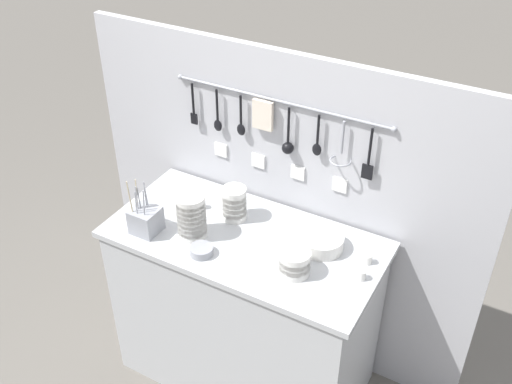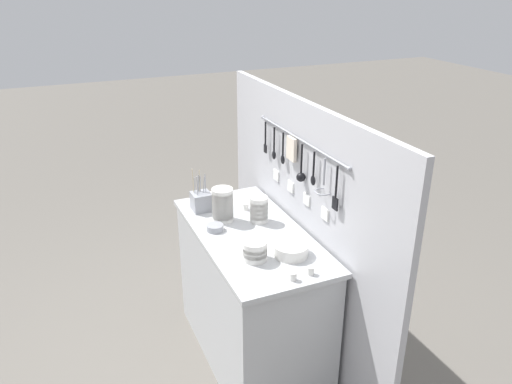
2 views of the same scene
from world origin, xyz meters
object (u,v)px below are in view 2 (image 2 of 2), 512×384
object	(u,v)px
cutlery_caddy	(201,201)
cup_back_left	(212,195)
cup_front_right	(292,276)
cup_edge_far	(311,271)
plate_stack	(291,250)
bowl_stack_short_front	(259,209)
bowl_stack_tall_left	(223,205)
steel_mixing_bowl	(215,228)
cup_by_caddy	(246,207)
bowl_stack_nested_right	(255,251)

from	to	relation	value
cutlery_caddy	cup_back_left	size ratio (longest dim) A/B	6.21
cutlery_caddy	cup_front_right	xyz separation A→B (m)	(0.98, 0.17, -0.04)
cup_edge_far	cup_front_right	distance (m)	0.11
plate_stack	cup_front_right	xyz separation A→B (m)	(0.23, -0.11, -0.01)
bowl_stack_short_front	cup_edge_far	bearing A→B (deg)	0.29
bowl_stack_tall_left	steel_mixing_bowl	world-z (taller)	bowl_stack_tall_left
cutlery_caddy	cup_back_left	xyz separation A→B (m)	(-0.15, 0.12, -0.04)
plate_stack	cup_front_right	bearing A→B (deg)	-25.45
cup_front_right	cup_back_left	xyz separation A→B (m)	(-1.13, -0.05, 0.00)
bowl_stack_tall_left	cup_by_caddy	world-z (taller)	bowl_stack_tall_left
bowl_stack_tall_left	plate_stack	world-z (taller)	bowl_stack_tall_left
bowl_stack_nested_right	cup_front_right	xyz separation A→B (m)	(0.26, 0.10, -0.03)
cup_front_right	cup_back_left	size ratio (longest dim) A/B	1.00
cup_edge_far	cup_by_caddy	xyz separation A→B (m)	(-0.85, -0.02, 0.00)
bowl_stack_nested_right	bowl_stack_tall_left	distance (m)	0.52
bowl_stack_nested_right	steel_mixing_bowl	distance (m)	0.42
cup_edge_far	cup_back_left	xyz separation A→B (m)	(-1.12, -0.16, 0.00)
bowl_stack_nested_right	steel_mixing_bowl	xyz separation A→B (m)	(-0.41, -0.09, -0.04)
bowl_stack_short_front	cup_by_caddy	distance (m)	0.19
bowl_stack_nested_right	cup_edge_far	bearing A→B (deg)	39.84
bowl_stack_nested_right	cup_by_caddy	xyz separation A→B (m)	(-0.60, 0.19, -0.03)
bowl_stack_nested_right	bowl_stack_short_front	size ratio (longest dim) A/B	0.80
bowl_stack_tall_left	cup_edge_far	world-z (taller)	bowl_stack_tall_left
bowl_stack_short_front	plate_stack	bearing A→B (deg)	-0.21
plate_stack	cup_by_caddy	bearing A→B (deg)	-178.93
bowl_stack_tall_left	cup_back_left	bearing A→B (deg)	172.66
cup_by_caddy	cup_back_left	size ratio (longest dim) A/B	1.00
bowl_stack_tall_left	cup_front_right	world-z (taller)	bowl_stack_tall_left
cup_front_right	cup_back_left	distance (m)	1.13
cup_front_right	bowl_stack_tall_left	bearing A→B (deg)	-173.12
bowl_stack_tall_left	steel_mixing_bowl	distance (m)	0.17
bowl_stack_short_front	cup_back_left	world-z (taller)	bowl_stack_short_front
bowl_stack_nested_right	steel_mixing_bowl	bearing A→B (deg)	-167.43
plate_stack	cup_front_right	world-z (taller)	plate_stack
steel_mixing_bowl	cup_by_caddy	xyz separation A→B (m)	(-0.19, 0.28, 0.00)
cutlery_caddy	cup_front_right	world-z (taller)	cutlery_caddy
cup_front_right	cup_back_left	bearing A→B (deg)	-177.52
bowl_stack_tall_left	plate_stack	distance (m)	0.59
steel_mixing_bowl	cup_front_right	xyz separation A→B (m)	(0.67, 0.19, 0.00)
plate_stack	cup_by_caddy	world-z (taller)	plate_stack
plate_stack	steel_mixing_bowl	size ratio (longest dim) A/B	1.89
plate_stack	cutlery_caddy	world-z (taller)	cutlery_caddy
plate_stack	cutlery_caddy	bearing A→B (deg)	-159.58
plate_stack	cup_back_left	size ratio (longest dim) A/B	4.33
steel_mixing_bowl	cup_front_right	world-z (taller)	cup_front_right
plate_stack	cup_edge_far	bearing A→B (deg)	1.35
cup_edge_far	bowl_stack_tall_left	bearing A→B (deg)	-164.91
cutlery_caddy	plate_stack	bearing A→B (deg)	20.42
cup_edge_far	cup_back_left	world-z (taller)	same
bowl_stack_short_front	bowl_stack_tall_left	xyz separation A→B (m)	(-0.10, -0.20, 0.02)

